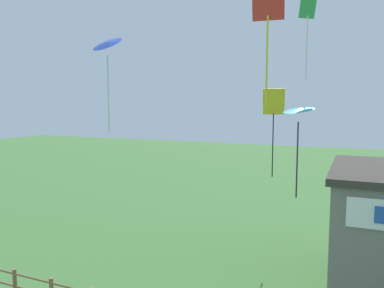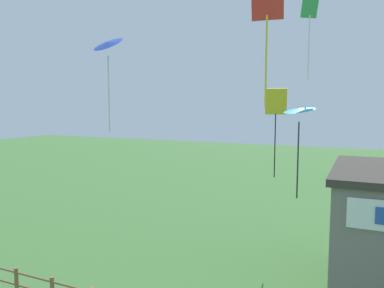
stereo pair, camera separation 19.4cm
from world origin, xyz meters
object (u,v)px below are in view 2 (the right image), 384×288
at_px(kite_yellow_diamond, 276,112).
at_px(kite_red_diamond, 267,12).
at_px(kite_blue_delta, 108,47).
at_px(kite_green_diamond, 310,19).
at_px(kite_cyan_delta, 299,113).

distance_m(kite_yellow_diamond, kite_red_diamond, 7.35).
height_order(kite_blue_delta, kite_green_diamond, kite_green_diamond).
bearing_deg(kite_red_diamond, kite_green_diamond, 87.01).
height_order(kite_yellow_diamond, kite_green_diamond, kite_green_diamond).
xyz_separation_m(kite_yellow_diamond, kite_red_diamond, (1.17, -6.74, 2.71)).
bearing_deg(kite_green_diamond, kite_cyan_delta, -86.30).
relative_size(kite_red_diamond, kite_green_diamond, 1.03).
bearing_deg(kite_green_diamond, kite_blue_delta, -133.14).
relative_size(kite_yellow_diamond, kite_red_diamond, 1.16).
bearing_deg(kite_blue_delta, kite_green_diamond, 46.86).
xyz_separation_m(kite_cyan_delta, kite_red_diamond, (-0.51, -2.49, 2.68)).
bearing_deg(kite_yellow_diamond, kite_cyan_delta, -68.41).
bearing_deg(kite_blue_delta, kite_cyan_delta, 24.18).
bearing_deg(kite_red_diamond, kite_cyan_delta, 78.42).
height_order(kite_yellow_diamond, kite_blue_delta, kite_blue_delta).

